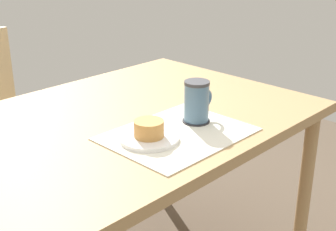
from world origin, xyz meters
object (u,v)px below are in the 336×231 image
Objects in this scene: pastry_plate at (149,138)px; coffee_mug at (197,101)px; pastry at (149,129)px; dining_table at (122,138)px.

coffee_mug is (0.20, -0.00, 0.06)m from pastry_plate.
pastry is at bearing 178.69° from coffee_mug.
coffee_mug reaches higher than pastry.
dining_table is 14.76× the size of pastry.
pastry is (0.00, 0.00, 0.03)m from pastry_plate.
pastry_plate is at bearing 0.00° from pastry.
pastry_plate is 1.35× the size of coffee_mug.
coffee_mug is at bearing -1.31° from pastry_plate.
dining_table is 0.24m from pastry.
coffee_mug is at bearing -1.31° from pastry.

